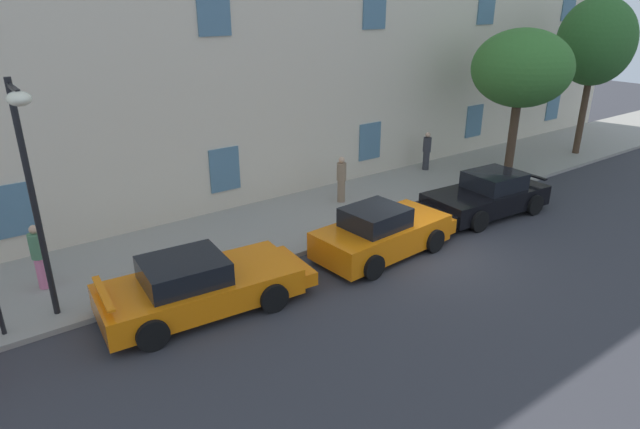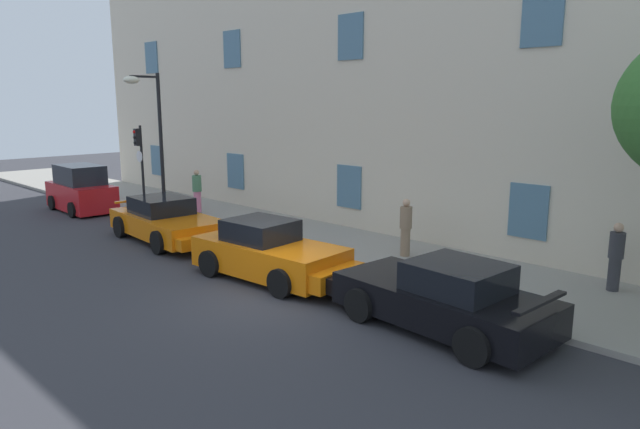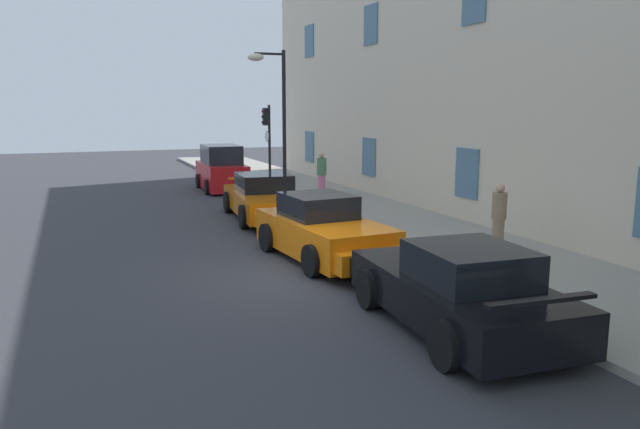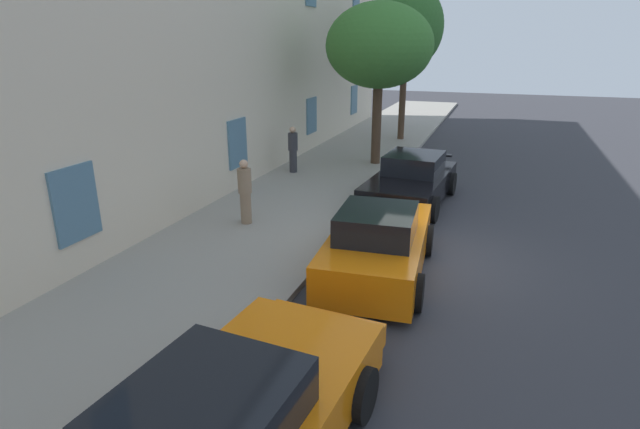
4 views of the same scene
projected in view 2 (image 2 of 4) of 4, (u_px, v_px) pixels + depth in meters
The scene contains 12 objects.
ground_plane at pixel (271, 296), 13.57m from camera, with size 80.00×80.00×0.00m, color #333338.
sidewalk at pixel (383, 258), 16.57m from camera, with size 60.00×4.38×0.14m, color gray.
building_facade at pixel (462, 66), 18.17m from camera, with size 40.94×3.77×11.27m.
sportscar_red_lead at pixel (169, 222), 18.77m from camera, with size 5.24×2.54×1.42m.
sportscar_yellow_flank at pixel (273, 255), 14.71m from camera, with size 4.66×2.30×1.52m.
sportscar_white_middle at pixel (437, 297), 11.59m from camera, with size 4.96×2.42×1.45m.
hatchback_parked at pixel (81, 191), 23.92m from camera, with size 3.79×1.93×1.95m.
traffic_light at pixel (140, 154), 22.23m from camera, with size 0.44×0.36×3.50m.
street_lamp at pixel (149, 119), 21.08m from camera, with size 0.44×1.42×5.45m.
pedestrian_admiring at pixel (406, 227), 16.39m from camera, with size 0.47×0.47×1.68m.
pedestrian_strolling at pixel (616, 256), 13.35m from camera, with size 0.48×0.48×1.64m.
pedestrian_bystander at pixel (197, 191), 22.97m from camera, with size 0.43×0.43×1.73m.
Camera 2 is at (9.89, -8.41, 4.54)m, focal length 31.93 mm.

